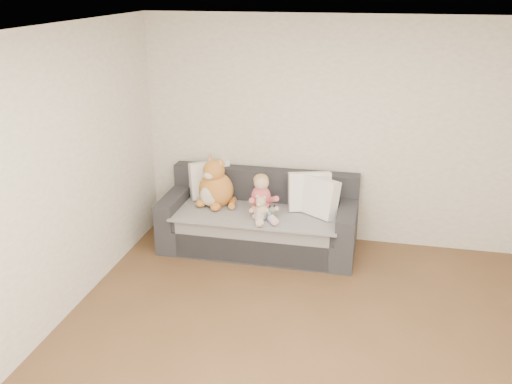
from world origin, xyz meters
The scene contains 10 objects.
room_shell centered at (0.00, 0.42, 1.30)m, with size 5.00×5.00×5.00m.
sofa centered at (-0.81, 2.06, 0.31)m, with size 2.20×0.94×0.85m.
cushion_left centered at (-1.47, 2.31, 0.69)m, with size 0.52×0.43×0.45m.
cushion_right_back centered at (-0.25, 2.18, 0.69)m, with size 0.52×0.34×0.45m.
cushion_right_front centered at (-0.14, 2.05, 0.69)m, with size 0.51×0.43×0.44m.
toddler centered at (-0.74, 1.88, 0.67)m, with size 0.36×0.49×0.48m.
plush_cat centered at (-1.33, 2.06, 0.70)m, with size 0.47×0.43×0.62m.
teddy_bear centered at (-0.74, 1.81, 0.58)m, with size 0.21×0.16×0.27m.
plush_cow centered at (-0.63, 1.87, 0.54)m, with size 0.13×0.19×0.16m.
sippy_cup centered at (-0.63, 1.75, 0.53)m, with size 0.10×0.08×0.12m.
Camera 1 is at (0.47, -3.83, 2.95)m, focal length 40.00 mm.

